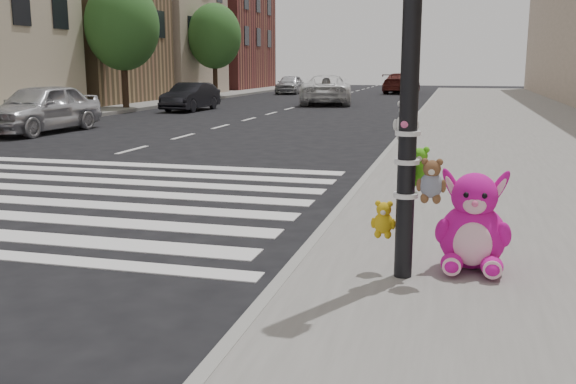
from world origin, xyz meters
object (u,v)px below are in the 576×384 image
(red_teddy, at_px, (494,263))
(car_white_near, at_px, (326,90))
(car_dark_far, at_px, (191,97))
(pink_bunny, at_px, (473,228))
(signal_pole, at_px, (411,89))
(car_silver_far, at_px, (41,108))

(red_teddy, height_order, car_white_near, car_white_near)
(red_teddy, relative_size, car_dark_far, 0.05)
(pink_bunny, distance_m, red_teddy, 0.37)
(pink_bunny, xyz_separation_m, car_dark_far, (-11.59, 20.50, 0.08))
(car_dark_far, bearing_deg, pink_bunny, -58.39)
(signal_pole, bearing_deg, pink_bunny, 31.50)
(signal_pole, distance_m, car_dark_far, 23.61)
(car_white_near, bearing_deg, car_dark_far, 41.51)
(pink_bunny, bearing_deg, car_silver_far, 138.65)
(signal_pole, height_order, pink_bunny, signal_pole)
(car_white_near, bearing_deg, red_teddy, 95.05)
(car_silver_far, relative_size, car_dark_far, 1.16)
(pink_bunny, height_order, car_silver_far, car_silver_far)
(pink_bunny, bearing_deg, car_white_near, 104.12)
(signal_pole, height_order, red_teddy, signal_pole)
(signal_pole, xyz_separation_m, car_dark_far, (-11.01, 20.85, -1.21))
(red_teddy, bearing_deg, car_dark_far, 129.61)
(pink_bunny, bearing_deg, car_dark_far, 119.44)
(signal_pole, relative_size, car_silver_far, 0.93)
(red_teddy, bearing_deg, car_silver_far, 148.77)
(signal_pole, xyz_separation_m, red_teddy, (0.78, 0.29, -1.59))
(signal_pole, distance_m, car_silver_far, 16.16)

